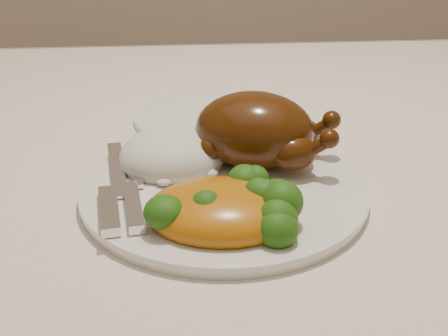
{
  "coord_description": "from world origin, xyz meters",
  "views": [
    {
      "loc": [
        0.06,
        -0.62,
        1.06
      ],
      "look_at": [
        0.1,
        -0.08,
        0.8
      ],
      "focal_mm": 50.0,
      "sensor_mm": 36.0,
      "label": 1
    }
  ],
  "objects": [
    {
      "name": "rice_mound",
      "position": [
        0.06,
        -0.03,
        0.79
      ],
      "size": [
        0.14,
        0.13,
        0.06
      ],
      "rotation": [
        0.0,
        0.0,
        0.34
      ],
      "color": "white",
      "rests_on": "dinner_plate"
    },
    {
      "name": "mac_and_cheese",
      "position": [
        0.11,
        -0.15,
        0.79
      ],
      "size": [
        0.15,
        0.12,
        0.06
      ],
      "rotation": [
        0.0,
        0.0,
        -0.11
      ],
      "color": "#C2700C",
      "rests_on": "dinner_plate"
    },
    {
      "name": "roast_chicken",
      "position": [
        0.14,
        -0.03,
        0.82
      ],
      "size": [
        0.16,
        0.12,
        0.08
      ],
      "rotation": [
        0.0,
        0.0,
        -0.27
      ],
      "color": "#492307",
      "rests_on": "dinner_plate"
    },
    {
      "name": "side_plate",
      "position": [
        0.11,
        0.13,
        0.77
      ],
      "size": [
        0.26,
        0.26,
        0.01
      ],
      "primitive_type": "cylinder",
      "rotation": [
        0.0,
        0.0,
        0.35
      ],
      "color": "white",
      "rests_on": "tablecloth"
    },
    {
      "name": "dinner_plate",
      "position": [
        0.1,
        -0.08,
        0.77
      ],
      "size": [
        0.31,
        0.31,
        0.01
      ],
      "primitive_type": "cylinder",
      "rotation": [
        0.0,
        0.0,
        0.12
      ],
      "color": "white",
      "rests_on": "tablecloth"
    },
    {
      "name": "cutlery",
      "position": [
        0.01,
        -0.1,
        0.79
      ],
      "size": [
        0.05,
        0.2,
        0.01
      ],
      "rotation": [
        0.0,
        0.0,
        0.13
      ],
      "color": "silver",
      "rests_on": "dinner_plate"
    },
    {
      "name": "tablecloth",
      "position": [
        0.0,
        0.0,
        0.74
      ],
      "size": [
        1.73,
        1.03,
        0.18
      ],
      "color": "#F1E5CF",
      "rests_on": "dining_table"
    },
    {
      "name": "dining_table",
      "position": [
        0.0,
        0.0,
        0.67
      ],
      "size": [
        1.6,
        0.9,
        0.76
      ],
      "color": "brown",
      "rests_on": "floor"
    }
  ]
}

